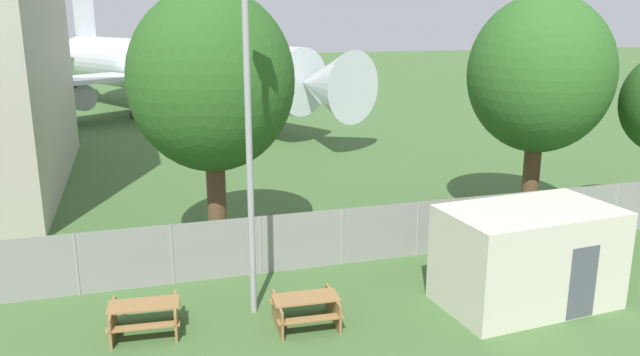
# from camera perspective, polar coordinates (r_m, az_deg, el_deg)

# --- Properties ---
(perimeter_fence) EXTENTS (56.07, 0.07, 1.80)m
(perimeter_fence) POSITION_cam_1_polar(r_m,az_deg,el_deg) (18.60, -5.48, -6.14)
(perimeter_fence) COLOR gray
(perimeter_fence) RESTS_ON ground
(airplane) EXTENTS (28.63, 35.66, 11.74)m
(airplane) POSITION_cam_1_polar(r_m,az_deg,el_deg) (48.66, -13.91, 9.73)
(airplane) COLOR silver
(airplane) RESTS_ON ground
(portable_cabin) EXTENTS (4.70, 2.93, 2.63)m
(portable_cabin) POSITION_cam_1_polar(r_m,az_deg,el_deg) (17.47, 18.44, -6.81)
(portable_cabin) COLOR beige
(portable_cabin) RESTS_ON ground
(picnic_bench_near_cabin) EXTENTS (1.69, 1.48, 0.76)m
(picnic_bench_near_cabin) POSITION_cam_1_polar(r_m,az_deg,el_deg) (15.76, -1.32, -11.76)
(picnic_bench_near_cabin) COLOR olive
(picnic_bench_near_cabin) RESTS_ON ground
(picnic_bench_open_grass) EXTENTS (1.78, 1.52, 0.76)m
(picnic_bench_open_grass) POSITION_cam_1_polar(r_m,az_deg,el_deg) (15.99, -15.76, -11.93)
(picnic_bench_open_grass) COLOR olive
(picnic_bench_open_grass) RESTS_ON ground
(tree_behind_benches) EXTENTS (5.02, 5.02, 8.35)m
(tree_behind_benches) POSITION_cam_1_polar(r_m,az_deg,el_deg) (19.22, -9.88, 8.68)
(tree_behind_benches) COLOR brown
(tree_behind_benches) RESTS_ON ground
(tree_far_right) EXTENTS (5.00, 5.00, 8.26)m
(tree_far_right) POSITION_cam_1_polar(r_m,az_deg,el_deg) (23.32, 19.46, 8.88)
(tree_far_right) COLOR brown
(tree_far_right) RESTS_ON ground
(light_mast) EXTENTS (0.44, 0.44, 9.10)m
(light_mast) POSITION_cam_1_polar(r_m,az_deg,el_deg) (15.09, -6.62, 6.82)
(light_mast) COLOR #99999E
(light_mast) RESTS_ON ground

